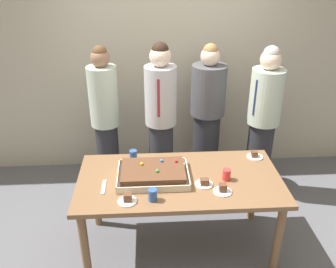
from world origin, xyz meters
TOP-DOWN VIEW (x-y plane):
  - ground_plane at (0.00, 0.00)m, footprint 12.00×12.00m
  - interior_back_panel at (0.00, 1.60)m, footprint 8.00×0.12m
  - party_table at (0.00, 0.00)m, footprint 1.74×0.88m
  - sheet_cake at (-0.23, 0.02)m, footprint 0.60×0.44m
  - plated_slice_near_left at (-0.43, -0.30)m, footprint 0.15×0.15m
  - plated_slice_near_right at (0.33, -0.22)m, footprint 0.15×0.15m
  - plated_slice_far_left at (0.74, 0.31)m, footprint 0.15×0.15m
  - plated_slice_far_right at (0.19, -0.11)m, footprint 0.15×0.15m
  - drink_cup_nearest at (-0.24, -0.29)m, footprint 0.07×0.07m
  - drink_cup_middle at (-0.40, 0.33)m, footprint 0.07×0.07m
  - drink_cup_far_end at (0.39, -0.05)m, footprint 0.07×0.07m
  - cake_server_utensil at (-0.64, -0.10)m, footprint 0.03×0.20m
  - person_serving_front at (0.41, 1.10)m, footprint 0.38×0.38m
  - person_green_shirt_behind at (-0.72, 1.03)m, footprint 0.31×0.31m
  - person_striped_tie_right at (0.97, 0.84)m, footprint 0.34×0.34m
  - person_far_right_suit at (-0.12, 0.81)m, footprint 0.32×0.32m

SIDE VIEW (x-z plane):
  - ground_plane at x=0.00m, z-range 0.00..0.00m
  - party_table at x=0.00m, z-range 0.29..1.05m
  - cake_server_utensil at x=-0.64m, z-range 0.76..0.77m
  - plated_slice_far_left at x=0.74m, z-range 0.75..0.82m
  - plated_slice_far_right at x=0.19m, z-range 0.75..0.81m
  - plated_slice_near_right at x=0.33m, z-range 0.75..0.82m
  - plated_slice_near_left at x=-0.43m, z-range 0.75..0.82m
  - sheet_cake at x=-0.23m, z-range 0.75..0.87m
  - drink_cup_nearest at x=-0.24m, z-range 0.76..0.86m
  - drink_cup_middle at x=-0.40m, z-range 0.76..0.86m
  - drink_cup_far_end at x=0.39m, z-range 0.76..0.86m
  - person_serving_front at x=0.41m, z-range 0.02..1.68m
  - person_green_shirt_behind at x=-0.72m, z-range 0.04..1.71m
  - person_striped_tie_right at x=0.97m, z-range 0.04..1.73m
  - person_far_right_suit at x=-0.12m, z-range 0.05..1.80m
  - interior_back_panel at x=0.00m, z-range 0.00..3.00m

